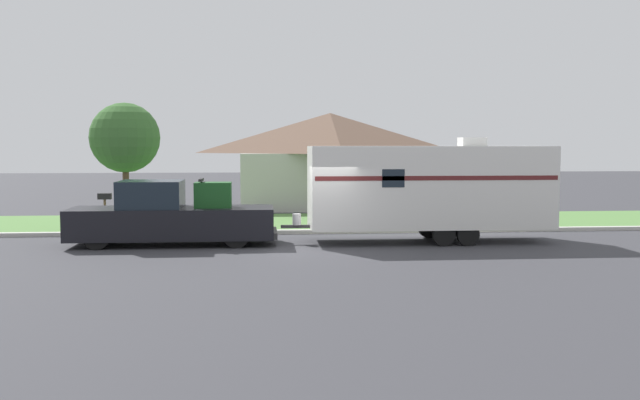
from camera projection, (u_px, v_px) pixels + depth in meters
ground_plane at (317, 249)px, 21.78m from camera, size 120.00×120.00×0.00m
curb_strip at (308, 232)px, 25.49m from camera, size 80.00×0.30×0.14m
lawn_strip at (302, 222)px, 29.12m from camera, size 80.00×7.00×0.03m
house_across_street at (330, 158)px, 37.00m from camera, size 9.84×7.96×4.81m
pickup_truck at (171, 217)px, 22.57m from camera, size 6.50×2.05×2.11m
travel_trailer at (429, 187)px, 23.21m from camera, size 8.76×2.30×3.41m
mailbox at (105, 202)px, 25.88m from camera, size 0.48×0.20×1.42m
tree_in_yard at (125, 138)px, 26.78m from camera, size 2.63×2.63×4.76m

